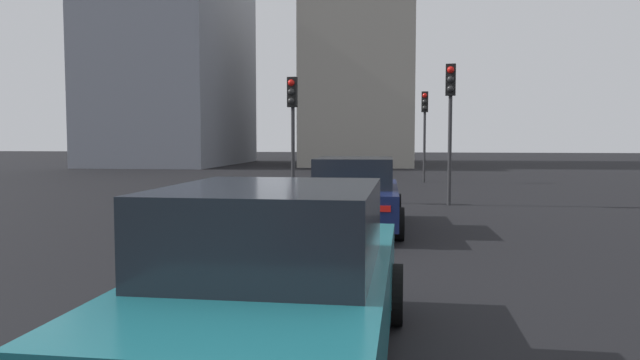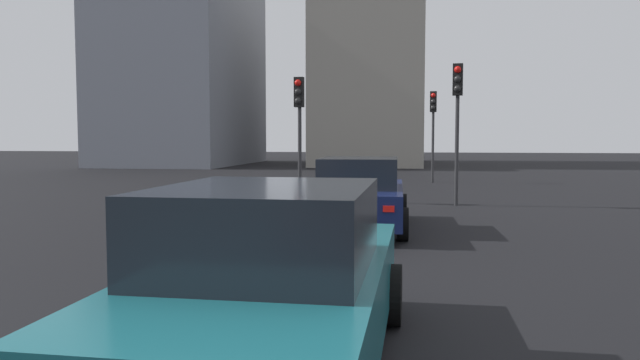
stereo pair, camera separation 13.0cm
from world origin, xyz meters
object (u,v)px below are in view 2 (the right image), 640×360
Objects in this scene: traffic_light_near_right at (457,104)px; car_teal_second at (273,284)px; traffic_light_near_left at (299,112)px; traffic_light_far_left at (433,117)px; car_navy_lead at (360,195)px.

car_teal_second is at bearing -3.16° from traffic_light_near_right.
traffic_light_far_left is at bearing 159.63° from traffic_light_near_left.
traffic_light_far_left is at bearing -170.21° from traffic_light_near_right.
car_navy_lead is at bearing 29.93° from traffic_light_near_left.
traffic_light_near_left reaches higher than car_navy_lead.
traffic_light_near_right reaches higher than car_teal_second.
car_teal_second reaches higher than car_navy_lead.
car_navy_lead is 1.14× the size of traffic_light_far_left.
car_navy_lead is at bearing -2.60° from traffic_light_far_left.
traffic_light_far_left is at bearing -9.41° from car_navy_lead.
traffic_light_far_left is at bearing -4.77° from car_teal_second.
traffic_light_near_left is at bearing 10.43° from car_teal_second.
car_navy_lead is at bearing -18.43° from traffic_light_near_right.
traffic_light_near_left is at bearing -84.98° from traffic_light_near_right.
car_teal_second is 1.12× the size of traffic_light_near_right.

